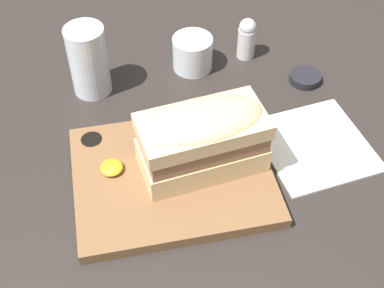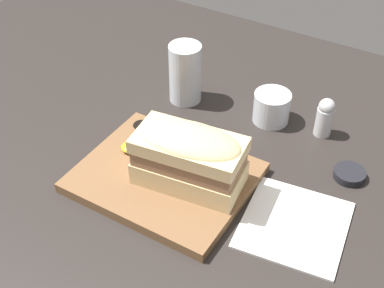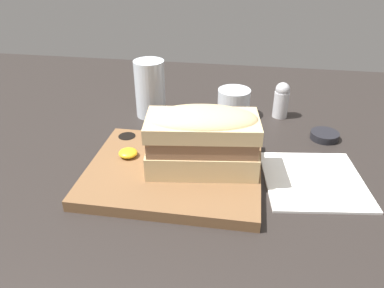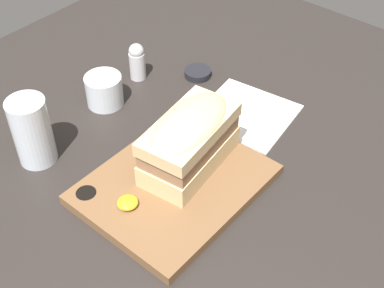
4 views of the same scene
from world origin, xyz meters
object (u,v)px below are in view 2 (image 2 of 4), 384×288
Objects in this scene: water_glass at (185,77)px; condiment_dish at (350,174)px; napkin at (294,225)px; sandwich at (189,155)px; wine_glass at (272,108)px; salt_shaker at (325,117)px; serving_board at (166,175)px.

condiment_dish is at bearing -8.39° from water_glass.
sandwich is at bearing -175.16° from napkin.
napkin is (14.72, -23.02, -2.61)cm from wine_glass.
salt_shaker is 12.72cm from condiment_dish.
water_glass is 28.51cm from salt_shaker.
serving_board is at bearing -66.27° from water_glass.
salt_shaker reaches higher than condiment_dish.
wine_glass is at bearing 81.42° from sandwich.
sandwich is 2.63× the size of wine_glass.
condiment_dish is at bearing 36.91° from sandwich.
salt_shaker reaches higher than napkin.
serving_board reaches higher than napkin.
sandwich is 28.63cm from condiment_dish.
sandwich is 3.40× the size of condiment_dish.
napkin is 3.36× the size of condiment_dish.
water_glass reaches higher than condiment_dish.
wine_glass is at bearing 7.82° from water_glass.
salt_shaker is at bearing 61.61° from sandwich.
serving_board is 26.07cm from wine_glass.
condiment_dish is (18.53, -7.88, -2.11)cm from wine_glass.
water_glass reaches higher than salt_shaker.
serving_board is 24.60cm from water_glass.
serving_board is 23.10cm from napkin.
sandwich is 2.37× the size of salt_shaker.
wine_glass reaches higher than serving_board.
sandwich is 1.01× the size of napkin.
serving_board is 31.64cm from condiment_dish.
wine_glass is (3.71, 24.58, -4.72)cm from sandwich.
salt_shaker is (-4.52, 24.16, 3.81)cm from napkin.
sandwich reaches higher than napkin.
water_glass is (-9.74, 22.15, 4.41)cm from serving_board.
water_glass is at bearing 113.73° from serving_board.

